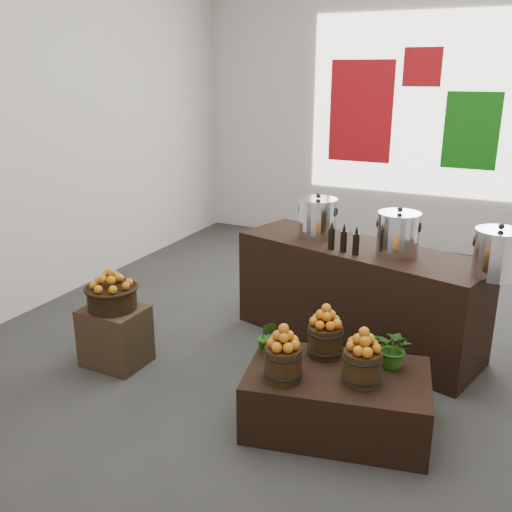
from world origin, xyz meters
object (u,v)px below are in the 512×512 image
at_px(crate, 115,336).
at_px(wicker_basket, 112,298).
at_px(stock_pot_left, 318,219).
at_px(counter, 357,295).
at_px(stock_pot_right, 497,255).
at_px(stock_pot_center, 398,235).
at_px(display_table, 337,399).

height_order(crate, wicker_basket, wicker_basket).
bearing_deg(stock_pot_left, crate, -132.05).
distance_m(wicker_basket, counter, 2.22).
height_order(wicker_basket, stock_pot_right, stock_pot_right).
xyz_separation_m(crate, counter, (1.77, 1.33, 0.21)).
bearing_deg(stock_pot_center, wicker_basket, -149.72).
relative_size(counter, stock_pot_right, 6.47).
bearing_deg(wicker_basket, display_table, -1.80).
xyz_separation_m(wicker_basket, display_table, (2.04, -0.06, -0.40)).
xyz_separation_m(counter, stock_pot_left, (-0.45, 0.12, 0.65)).
relative_size(crate, stock_pot_center, 1.46).
xyz_separation_m(wicker_basket, counter, (1.77, 1.33, -0.14)).
bearing_deg(counter, stock_pot_left, 180.00).
distance_m(wicker_basket, stock_pot_right, 3.14).
relative_size(display_table, stock_pot_left, 3.58).
relative_size(wicker_basket, stock_pot_center, 1.17).
bearing_deg(stock_pot_center, stock_pot_right, -15.02).
bearing_deg(display_table, stock_pot_right, 38.90).
bearing_deg(stock_pot_left, display_table, -64.52).
bearing_deg(stock_pot_right, display_table, -129.42).
bearing_deg(display_table, stock_pot_center, 74.62).
bearing_deg(stock_pot_right, stock_pot_center, 164.98).
bearing_deg(stock_pot_left, wicker_basket, -132.05).
xyz_separation_m(crate, stock_pot_right, (2.93, 1.02, 0.86)).
bearing_deg(stock_pot_center, crate, -149.72).
bearing_deg(display_table, counter, 89.23).
distance_m(crate, stock_pot_right, 3.22).
distance_m(stock_pot_left, stock_pot_right, 1.67).
relative_size(display_table, stock_pot_right, 3.58).
bearing_deg(counter, wicker_basket, -127.94).
height_order(counter, stock_pot_left, stock_pot_left).
distance_m(crate, stock_pot_left, 2.14).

